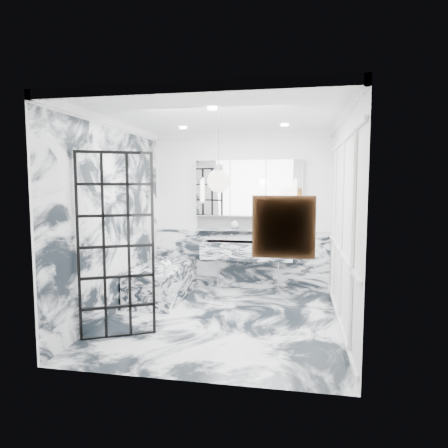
% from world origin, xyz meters
% --- Properties ---
extents(floor, '(3.60, 3.60, 0.00)m').
position_xyz_m(floor, '(0.00, 0.00, 0.00)').
color(floor, silver).
rests_on(floor, ground).
extents(ceiling, '(3.60, 3.60, 0.00)m').
position_xyz_m(ceiling, '(0.00, 0.00, 2.80)').
color(ceiling, white).
rests_on(ceiling, wall_back).
extents(wall_back, '(3.60, 0.00, 3.60)m').
position_xyz_m(wall_back, '(0.00, 1.80, 1.40)').
color(wall_back, white).
rests_on(wall_back, floor).
extents(wall_front, '(3.60, 0.00, 3.60)m').
position_xyz_m(wall_front, '(0.00, -1.80, 1.40)').
color(wall_front, white).
rests_on(wall_front, floor).
extents(wall_left, '(0.00, 3.60, 3.60)m').
position_xyz_m(wall_left, '(-1.60, 0.00, 1.40)').
color(wall_left, white).
rests_on(wall_left, floor).
extents(wall_right, '(0.00, 3.60, 3.60)m').
position_xyz_m(wall_right, '(1.60, 0.00, 1.40)').
color(wall_right, white).
rests_on(wall_right, floor).
extents(marble_clad_back, '(3.18, 0.05, 1.05)m').
position_xyz_m(marble_clad_back, '(0.00, 1.78, 0.53)').
color(marble_clad_back, silver).
rests_on(marble_clad_back, floor).
extents(marble_clad_left, '(0.02, 3.56, 2.68)m').
position_xyz_m(marble_clad_left, '(-1.59, 0.00, 1.34)').
color(marble_clad_left, silver).
rests_on(marble_clad_left, floor).
extents(panel_molding, '(0.03, 3.40, 2.30)m').
position_xyz_m(panel_molding, '(1.58, 0.00, 1.30)').
color(panel_molding, white).
rests_on(panel_molding, floor).
extents(soap_bottle_a, '(0.11, 0.11, 0.23)m').
position_xyz_m(soap_bottle_a, '(0.59, 1.71, 1.20)').
color(soap_bottle_a, '#8C5919').
rests_on(soap_bottle_a, ledge).
extents(soap_bottle_b, '(0.10, 0.10, 0.17)m').
position_xyz_m(soap_bottle_b, '(0.93, 1.71, 1.17)').
color(soap_bottle_b, '#4C4C51').
rests_on(soap_bottle_b, ledge).
extents(soap_bottle_c, '(0.17, 0.17, 0.17)m').
position_xyz_m(soap_bottle_c, '(0.79, 1.71, 1.17)').
color(soap_bottle_c, silver).
rests_on(soap_bottle_c, ledge).
extents(face_pot, '(0.14, 0.14, 0.14)m').
position_xyz_m(face_pot, '(-0.09, 1.71, 1.17)').
color(face_pot, white).
rests_on(face_pot, ledge).
extents(amber_bottle, '(0.04, 0.04, 0.10)m').
position_xyz_m(amber_bottle, '(0.28, 1.71, 1.14)').
color(amber_bottle, '#8C5919').
rests_on(amber_bottle, ledge).
extents(flower_vase, '(0.08, 0.08, 0.12)m').
position_xyz_m(flower_vase, '(-0.83, 0.07, 0.61)').
color(flower_vase, silver).
rests_on(flower_vase, bathtub).
extents(crittall_door, '(0.80, 0.43, 2.27)m').
position_xyz_m(crittall_door, '(-1.15, -0.85, 1.13)').
color(crittall_door, black).
rests_on(crittall_door, floor).
extents(artwork, '(0.46, 0.04, 0.46)m').
position_xyz_m(artwork, '(0.90, -1.76, 1.51)').
color(artwork, orange).
rests_on(artwork, wall_front).
extents(pendant_light, '(0.25, 0.25, 0.25)m').
position_xyz_m(pendant_light, '(0.18, -1.16, 1.92)').
color(pendant_light, white).
rests_on(pendant_light, ceiling).
extents(trough_sink, '(1.60, 0.45, 0.30)m').
position_xyz_m(trough_sink, '(0.15, 1.55, 0.73)').
color(trough_sink, silver).
rests_on(trough_sink, wall_back).
extents(ledge, '(1.90, 0.14, 0.04)m').
position_xyz_m(ledge, '(0.15, 1.72, 1.07)').
color(ledge, silver).
rests_on(ledge, wall_back).
extents(subway_tile, '(1.90, 0.03, 0.23)m').
position_xyz_m(subway_tile, '(0.15, 1.78, 1.21)').
color(subway_tile, white).
rests_on(subway_tile, wall_back).
extents(mirror_cabinet, '(1.90, 0.16, 1.00)m').
position_xyz_m(mirror_cabinet, '(0.15, 1.73, 1.82)').
color(mirror_cabinet, white).
rests_on(mirror_cabinet, wall_back).
extents(sconce_left, '(0.07, 0.07, 0.40)m').
position_xyz_m(sconce_left, '(-0.67, 1.63, 1.78)').
color(sconce_left, white).
rests_on(sconce_left, mirror_cabinet).
extents(sconce_right, '(0.07, 0.07, 0.40)m').
position_xyz_m(sconce_right, '(0.97, 1.63, 1.78)').
color(sconce_right, white).
rests_on(sconce_right, mirror_cabinet).
extents(bathtub, '(0.75, 1.65, 0.55)m').
position_xyz_m(bathtub, '(-1.18, 0.90, 0.28)').
color(bathtub, silver).
rests_on(bathtub, floor).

